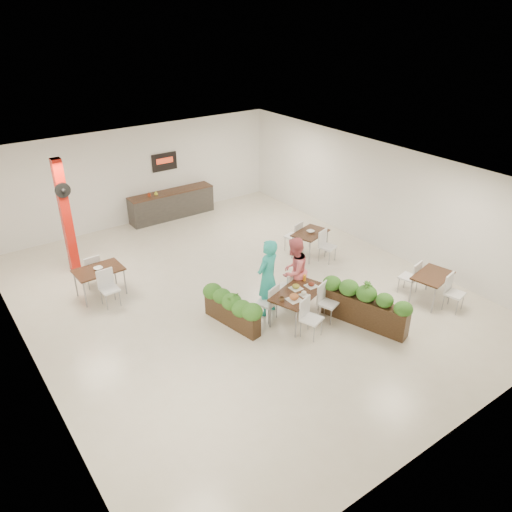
% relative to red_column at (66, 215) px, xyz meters
% --- Properties ---
extents(ground, '(12.00, 12.00, 0.00)m').
position_rel_red_column_xyz_m(ground, '(3.00, -3.79, -1.64)').
color(ground, beige).
rests_on(ground, ground).
extents(room_shell, '(10.10, 12.10, 3.22)m').
position_rel_red_column_xyz_m(room_shell, '(3.00, -3.79, 0.36)').
color(room_shell, white).
rests_on(room_shell, ground).
extents(red_column, '(0.40, 0.41, 3.20)m').
position_rel_red_column_xyz_m(red_column, '(0.00, 0.00, 0.00)').
color(red_column, red).
rests_on(red_column, ground).
extents(service_counter, '(3.00, 0.64, 2.20)m').
position_rel_red_column_xyz_m(service_counter, '(4.00, 1.86, -1.15)').
color(service_counter, '#2D2A28').
rests_on(service_counter, ground).
extents(main_table, '(1.69, 1.93, 0.92)m').
position_rel_red_column_xyz_m(main_table, '(3.49, -5.53, -1.01)').
color(main_table, black).
rests_on(main_table, ground).
extents(diner_man, '(0.82, 0.67, 1.93)m').
position_rel_red_column_xyz_m(diner_man, '(3.09, -4.88, -0.68)').
color(diner_man, '#29B4AA').
rests_on(diner_man, ground).
extents(diner_woman, '(1.02, 0.91, 1.75)m').
position_rel_red_column_xyz_m(diner_woman, '(3.89, -4.88, -0.77)').
color(diner_woman, '#F66D77').
rests_on(diner_woman, ground).
extents(planter_left, '(0.64, 1.68, 0.88)m').
position_rel_red_column_xyz_m(planter_left, '(2.11, -4.82, -1.16)').
color(planter_left, black).
rests_on(planter_left, ground).
extents(planter_right, '(0.96, 2.08, 1.13)m').
position_rel_red_column_xyz_m(planter_right, '(4.62, -6.59, -1.12)').
color(planter_right, black).
rests_on(planter_right, ground).
extents(side_table_a, '(1.19, 1.63, 0.92)m').
position_rel_red_column_xyz_m(side_table_a, '(0.12, -1.77, -1.02)').
color(side_table_a, black).
rests_on(side_table_a, ground).
extents(side_table_b, '(1.23, 1.67, 0.92)m').
position_rel_red_column_xyz_m(side_table_b, '(5.93, -3.17, -1.02)').
color(side_table_b, black).
rests_on(side_table_b, ground).
extents(side_table_c, '(1.20, 1.67, 0.92)m').
position_rel_red_column_xyz_m(side_table_c, '(6.71, -6.84, -1.03)').
color(side_table_c, black).
rests_on(side_table_c, ground).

